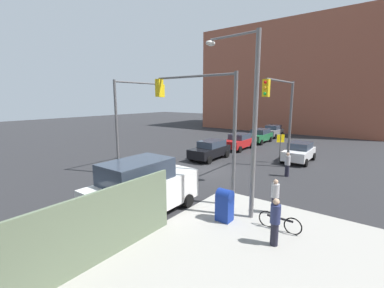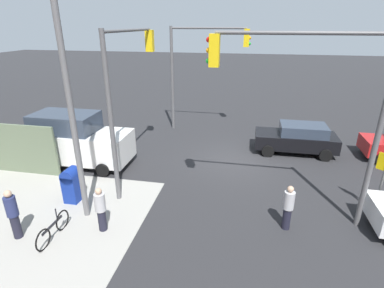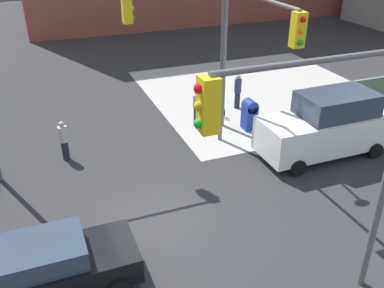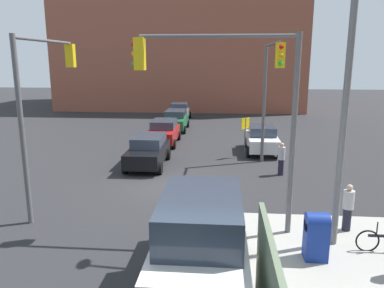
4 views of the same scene
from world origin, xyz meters
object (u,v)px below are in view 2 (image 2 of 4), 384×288
street_lamp_corner (75,87)px  hatchback_black (297,138)px  traffic_signal_nw_corner (312,93)px  pedestrian_crossing (288,207)px  van_white_delivery (74,140)px  pedestrian_waiting (101,209)px  mailbox_blue (72,184)px  bicycle_leaning_on_fence (53,229)px  pedestrian_walking_north (13,214)px  traffic_signal_se_corner (201,59)px  traffic_signal_ne_corner (129,76)px

street_lamp_corner → hatchback_black: bearing=-139.1°
traffic_signal_nw_corner → pedestrian_crossing: size_ratio=3.90×
van_white_delivery → pedestrian_waiting: bearing=128.6°
street_lamp_corner → pedestrian_crossing: 8.14m
hatchback_black → mailbox_blue: bearing=35.9°
traffic_signal_nw_corner → van_white_delivery: size_ratio=1.20×
bicycle_leaning_on_fence → traffic_signal_nw_corner: bearing=-161.3°
pedestrian_waiting → pedestrian_walking_north: pedestrian_walking_north is taller
hatchback_black → street_lamp_corner: bearing=40.9°
traffic_signal_nw_corner → pedestrian_waiting: bearing=17.0°
pedestrian_crossing → pedestrian_walking_north: pedestrian_walking_north is taller
traffic_signal_se_corner → hatchback_black: 7.43m
mailbox_blue → van_white_delivery: size_ratio=0.26×
traffic_signal_nw_corner → bicycle_leaning_on_fence: (7.96, 2.70, -4.29)m
traffic_signal_se_corner → bicycle_leaning_on_fence: 12.79m
van_white_delivery → bicycle_leaning_on_fence: van_white_delivery is taller
traffic_signal_ne_corner → mailbox_blue: (1.70, 2.49, -3.85)m
van_white_delivery → bicycle_leaning_on_fence: (-2.35, 5.40, -0.93)m
traffic_signal_nw_corner → traffic_signal_se_corner: (5.01, -9.00, -0.04)m
mailbox_blue → bicycle_leaning_on_fence: size_ratio=0.82×
pedestrian_walking_north → street_lamp_corner: bearing=137.5°
traffic_signal_se_corner → mailbox_blue: traffic_signal_se_corner is taller
traffic_signal_nw_corner → traffic_signal_ne_corner: size_ratio=1.00×
hatchback_black → pedestrian_crossing: (1.16, 6.98, 0.02)m
traffic_signal_se_corner → pedestrian_crossing: bearing=115.6°
hatchback_black → pedestrian_crossing: pedestrian_crossing is taller
traffic_signal_se_corner → pedestrian_waiting: 11.72m
pedestrian_crossing → pedestrian_waiting: 6.33m
street_lamp_corner → pedestrian_waiting: (-0.97, 1.07, -3.85)m
traffic_signal_se_corner → bicycle_leaning_on_fence: bearing=75.9°
pedestrian_waiting → traffic_signal_se_corner: bearing=-56.5°
van_white_delivery → pedestrian_walking_north: van_white_delivery is taller
traffic_signal_ne_corner → street_lamp_corner: (0.67, 2.92, 0.08)m
pedestrian_crossing → bicycle_leaning_on_fence: size_ratio=0.95×
traffic_signal_ne_corner → pedestrian_crossing: traffic_signal_ne_corner is taller
traffic_signal_nw_corner → mailbox_blue: (8.56, 0.50, -3.87)m
traffic_signal_ne_corner → pedestrian_walking_north: bearing=64.8°
street_lamp_corner → van_white_delivery: (2.78, -3.63, -3.42)m
hatchback_black → bicycle_leaning_on_fence: (8.76, 8.98, -0.50)m
mailbox_blue → pedestrian_walking_north: pedestrian_walking_north is taller
mailbox_blue → van_white_delivery: 3.68m
van_white_delivery → pedestrian_walking_north: 5.73m
traffic_signal_ne_corner → van_white_delivery: 4.85m
mailbox_blue → street_lamp_corner: bearing=157.2°
traffic_signal_ne_corner → van_white_delivery: (3.45, -0.71, -3.34)m
pedestrian_waiting → pedestrian_walking_north: size_ratio=0.92×
traffic_signal_nw_corner → bicycle_leaning_on_fence: bearing=18.7°
traffic_signal_nw_corner → traffic_signal_ne_corner: bearing=-16.2°
mailbox_blue → pedestrian_crossing: size_ratio=0.86×
pedestrian_waiting → pedestrian_walking_north: 2.75m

